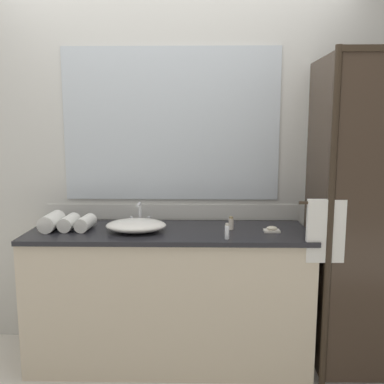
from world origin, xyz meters
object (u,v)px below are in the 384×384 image
(faucet, at_px, (140,218))
(rolled_towel_near_edge, at_px, (52,221))
(amenity_bottle_conditioner, at_px, (227,232))
(sink_basin, at_px, (136,225))
(soap_dish, at_px, (272,230))
(rolled_towel_middle, at_px, (69,222))
(rolled_towel_far_edge, at_px, (85,223))
(amenity_bottle_lotion, at_px, (231,223))

(faucet, bearing_deg, rolled_towel_near_edge, -166.03)
(faucet, bearing_deg, amenity_bottle_conditioner, -31.61)
(rolled_towel_near_edge, bearing_deg, sink_basin, -3.96)
(sink_basin, bearing_deg, soap_dish, 0.53)
(sink_basin, height_order, soap_dish, sink_basin)
(rolled_towel_near_edge, bearing_deg, rolled_towel_middle, 4.47)
(rolled_towel_far_edge, bearing_deg, rolled_towel_near_edge, 178.88)
(amenity_bottle_lotion, bearing_deg, faucet, 169.79)
(rolled_towel_far_edge, bearing_deg, amenity_bottle_conditioner, -12.96)
(amenity_bottle_conditioner, height_order, rolled_towel_far_edge, amenity_bottle_conditioner)
(sink_basin, xyz_separation_m, amenity_bottle_conditioner, (0.57, -0.17, 0.01))
(sink_basin, height_order, amenity_bottle_lotion, amenity_bottle_lotion)
(rolled_towel_far_edge, bearing_deg, sink_basin, -5.83)
(amenity_bottle_conditioner, bearing_deg, soap_dish, 31.45)
(amenity_bottle_lotion, bearing_deg, soap_dish, -12.89)
(faucet, bearing_deg, amenity_bottle_lotion, -10.21)
(amenity_bottle_conditioner, xyz_separation_m, rolled_towel_far_edge, (-0.90, 0.21, -0.00))
(sink_basin, xyz_separation_m, rolled_towel_far_edge, (-0.33, 0.03, 0.01))
(faucet, distance_m, rolled_towel_far_edge, 0.36)
(sink_basin, height_order, faucet, faucet)
(soap_dish, distance_m, amenity_bottle_conditioner, 0.35)
(soap_dish, xyz_separation_m, rolled_towel_near_edge, (-1.42, 0.03, 0.04))
(amenity_bottle_lotion, bearing_deg, sink_basin, -173.79)
(faucet, distance_m, rolled_towel_middle, 0.46)
(sink_basin, relative_size, amenity_bottle_lotion, 4.60)
(amenity_bottle_conditioner, bearing_deg, faucet, 148.39)
(soap_dish, bearing_deg, sink_basin, -179.47)
(faucet, xyz_separation_m, rolled_towel_middle, (-0.44, -0.13, -0.00))
(faucet, bearing_deg, sink_basin, -90.00)
(faucet, distance_m, rolled_towel_near_edge, 0.57)
(rolled_towel_middle, bearing_deg, rolled_towel_near_edge, -175.53)
(faucet, bearing_deg, rolled_towel_middle, -163.77)
(faucet, relative_size, amenity_bottle_lotion, 2.03)
(sink_basin, bearing_deg, faucet, 90.00)
(amenity_bottle_conditioner, xyz_separation_m, rolled_towel_near_edge, (-1.12, 0.21, 0.01))
(faucet, distance_m, amenity_bottle_lotion, 0.62)
(faucet, xyz_separation_m, amenity_bottle_conditioner, (0.57, -0.35, -0.00))
(rolled_towel_middle, bearing_deg, amenity_bottle_lotion, 1.06)
(soap_dish, distance_m, rolled_towel_near_edge, 1.42)
(faucet, xyz_separation_m, amenity_bottle_lotion, (0.61, -0.11, -0.01))
(rolled_towel_middle, bearing_deg, amenity_bottle_conditioner, -12.29)
(sink_basin, bearing_deg, amenity_bottle_lotion, 6.21)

